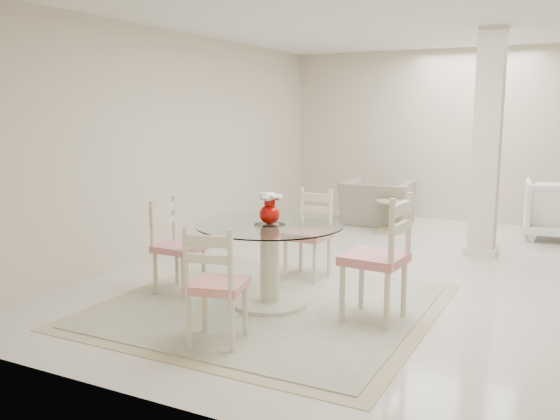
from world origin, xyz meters
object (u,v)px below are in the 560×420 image
at_px(dining_chair_north, 311,227).
at_px(dining_chair_south, 214,277).
at_px(dining_chair_east, 383,249).
at_px(dining_chair_west, 174,239).
at_px(recliner_taupe, 377,203).
at_px(armchair_white, 559,209).
at_px(column, 487,144).
at_px(red_vase, 270,208).
at_px(dining_table, 270,265).
at_px(side_table, 392,218).

xyz_separation_m(dining_chair_north, dining_chair_south, (0.14, -2.03, -0.01)).
xyz_separation_m(dining_chair_east, dining_chair_west, (-2.04, -0.12, -0.10)).
xyz_separation_m(dining_chair_north, recliner_taupe, (-0.31, 3.19, -0.21)).
xyz_separation_m(dining_chair_west, armchair_white, (3.19, 4.39, -0.12)).
relative_size(column, red_vase, 9.59).
bearing_deg(dining_chair_east, column, 177.02).
xyz_separation_m(dining_table, dining_chair_east, (1.02, 0.06, 0.24)).
xyz_separation_m(dining_chair_north, armchair_white, (2.24, 3.32, -0.14)).
bearing_deg(dining_table, side_table, 89.65).
bearing_deg(dining_chair_south, red_vase, -99.60).
height_order(red_vase, side_table, red_vase).
distance_m(dining_chair_south, armchair_white, 5.74).
height_order(red_vase, recliner_taupe, red_vase).
height_order(dining_chair_north, recliner_taupe, dining_chair_north).
relative_size(dining_chair_east, recliner_taupe, 1.15).
bearing_deg(recliner_taupe, red_vase, 92.28).
relative_size(dining_chair_north, recliner_taupe, 0.99).
bearing_deg(dining_chair_west, dining_chair_south, -130.03).
bearing_deg(column, dining_chair_south, -108.53).
height_order(dining_chair_north, dining_chair_south, dining_chair_north).
bearing_deg(column, recliner_taupe, 143.34).
height_order(red_vase, dining_chair_east, dining_chair_east).
xyz_separation_m(column, armchair_white, (0.79, 1.43, -0.94)).
relative_size(dining_table, recliner_taupe, 1.27).
height_order(dining_table, dining_chair_north, dining_chair_north).
distance_m(column, dining_table, 3.36).
xyz_separation_m(dining_chair_north, side_table, (0.08, 2.69, -0.32)).
bearing_deg(side_table, dining_chair_north, -91.72).
xyz_separation_m(recliner_taupe, armchair_white, (2.55, 0.12, 0.07)).
relative_size(dining_chair_east, side_table, 2.53).
bearing_deg(dining_chair_west, dining_chair_north, -40.53).
height_order(dining_chair_east, recliner_taupe, dining_chair_east).
distance_m(column, red_vase, 3.25).
bearing_deg(dining_chair_south, recliner_taupe, -98.91).
relative_size(red_vase, armchair_white, 0.32).
relative_size(dining_chair_south, recliner_taupe, 0.98).
height_order(dining_table, dining_chair_west, dining_chair_west).
height_order(dining_chair_west, side_table, dining_chair_west).
relative_size(red_vase, side_table, 0.60).
relative_size(dining_table, dining_chair_south, 1.29).
bearing_deg(dining_chair_north, side_table, 91.08).
relative_size(dining_chair_north, side_table, 2.19).
relative_size(recliner_taupe, armchair_white, 1.16).
xyz_separation_m(dining_chair_east, armchair_white, (1.16, 4.28, -0.22)).
distance_m(red_vase, dining_chair_north, 1.08).
height_order(column, armchair_white, column).
relative_size(column, dining_chair_west, 2.69).
height_order(dining_table, side_table, dining_table).
bearing_deg(dining_chair_east, dining_table, -82.58).
bearing_deg(armchair_white, dining_chair_north, 49.63).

